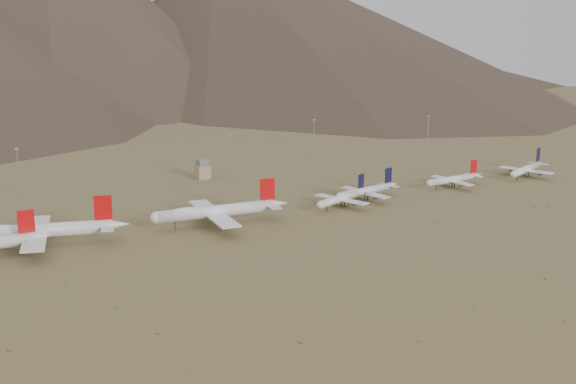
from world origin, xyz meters
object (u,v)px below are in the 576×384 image
narrowbody_a (343,198)px  narrowbody_b (367,191)px  widebody_centre (40,230)px  widebody_east (216,211)px  control_tower (202,170)px

narrowbody_a → narrowbody_b: (19.45, 5.85, 0.21)m
widebody_centre → narrowbody_a: (155.89, -7.83, -2.71)m
widebody_east → narrowbody_a: widebody_east is taller
widebody_centre → control_tower: 149.69m
widebody_centre → narrowbody_a: widebody_centre is taller
widebody_centre → control_tower: (118.76, 91.10, -2.20)m
narrowbody_a → narrowbody_b: bearing=-3.2°
narrowbody_a → control_tower: 105.68m
narrowbody_b → widebody_centre: bearing=169.1°
narrowbody_b → widebody_east: bearing=173.3°
control_tower → narrowbody_b: bearing=-58.7°
widebody_east → narrowbody_b: bearing=9.8°
widebody_centre → widebody_east: size_ratio=1.02×
widebody_centre → control_tower: widebody_centre is taller
narrowbody_b → control_tower: bearing=111.1°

